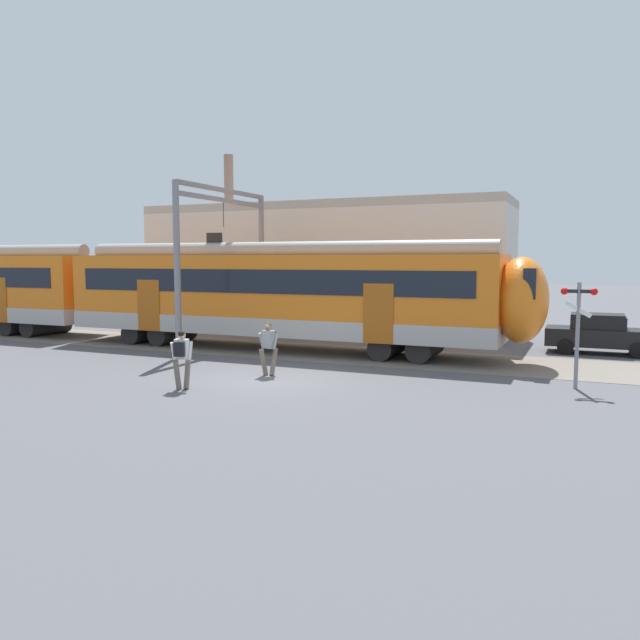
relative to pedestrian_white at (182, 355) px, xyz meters
The scene contains 8 objects.
ground_plane 3.05m from the pedestrian_white, 58.11° to the left, with size 160.00×160.00×0.00m, color #515156.
track_bed 14.66m from the pedestrian_white, 147.28° to the left, with size 80.00×4.40×0.01m, color slate.
pedestrian_white is the anchor object (origin of this frame).
pedestrian_grey 3.12m from the pedestrian_white, 67.04° to the left, with size 0.60×0.61×1.67m.
parked_car_black 16.12m from the pedestrian_white, 47.89° to the left, with size 4.01×1.77×1.54m.
catenary_gantry 9.28m from the pedestrian_white, 114.17° to the left, with size 0.24×6.64×6.53m.
crossing_signal 11.11m from the pedestrian_white, 23.96° to the left, with size 0.96×0.22×3.00m.
background_building 15.25m from the pedestrian_white, 98.03° to the left, with size 18.39×5.00×9.20m.
Camera 1 is at (8.87, -16.67, 3.63)m, focal length 35.00 mm.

